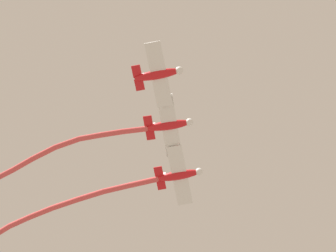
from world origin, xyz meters
TOP-DOWN VIEW (x-y plane):
  - airplane_lead at (3.44, -3.24)m, footprint 7.85×6.01m
  - airplane_left_wing at (-2.63, -5.16)m, footprint 7.82×6.01m
  - smoke_trail_left_wing at (0.84, -19.70)m, footprint 4.02×24.87m
  - airplane_right_wing at (-8.69, -7.07)m, footprint 7.85×6.01m
  - smoke_trail_right_wing at (-6.09, -20.85)m, footprint 3.45×22.99m

SIDE VIEW (x-z plane):
  - smoke_trail_left_wing at x=0.84m, z-range 80.76..83.27m
  - airplane_lead at x=3.44m, z-range 81.38..83.31m
  - airplane_right_wing at x=-8.69m, z-range 81.38..83.31m
  - airplane_left_wing at x=-2.63m, z-range 81.68..83.61m
  - smoke_trail_right_wing at x=-6.09m, z-range 81.87..84.08m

